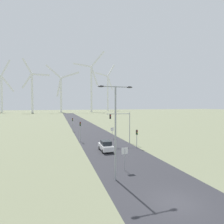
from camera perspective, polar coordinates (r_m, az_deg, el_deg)
ground_plane at (r=16.87m, az=20.42°, el=-25.87°), size 600.00×600.00×0.00m
road_surface at (r=60.97m, az=-8.40°, el=-5.27°), size 10.00×240.00×0.01m
streetlamp at (r=18.32m, az=1.14°, el=-2.87°), size 3.82×0.32×9.94m
stop_sign_near at (r=21.71m, az=4.15°, el=-13.64°), size 0.81×0.07×2.83m
stop_sign_far at (r=41.90m, az=0.07°, el=-6.16°), size 0.81×0.07×2.59m
traffic_light_post_near_left at (r=38.70m, az=-10.34°, el=-4.88°), size 0.28×0.34×4.32m
traffic_light_post_near_right at (r=32.75m, az=8.11°, el=-7.34°), size 0.28×0.34×3.38m
traffic_light_post_mid_left at (r=53.76m, az=-12.75°, el=-3.12°), size 0.28×0.33×4.05m
traffic_light_mast_overhead at (r=35.75m, az=3.30°, el=-3.11°), size 5.03×0.35×6.42m
car_approaching at (r=30.66m, az=-2.04°, el=-10.98°), size 1.88×4.12×1.83m
wind_turbine_far_left at (r=231.88m, az=-32.39°, el=6.29°), size 31.88×11.83×60.08m
wind_turbine_left at (r=205.68m, az=-24.65°, el=6.93°), size 28.07×2.60×57.32m
wind_turbine_center at (r=204.64m, az=-16.33°, el=6.79°), size 36.26×7.64×53.06m
wind_turbine_right at (r=208.05m, az=-6.74°, el=9.00°), size 34.52×17.08×70.48m
wind_turbine_far_right at (r=263.33m, az=-1.40°, el=7.43°), size 33.34×15.66×70.66m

